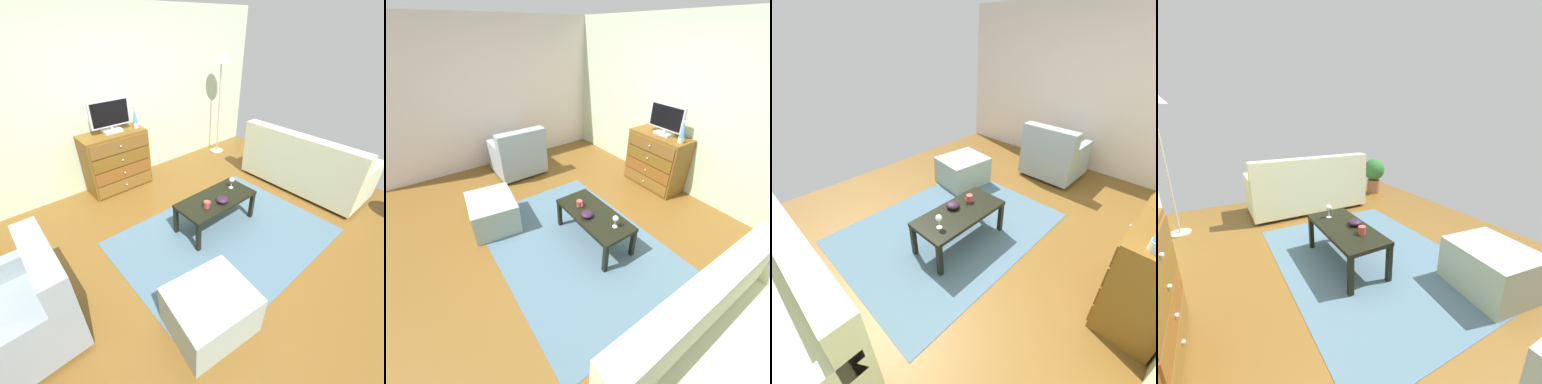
% 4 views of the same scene
% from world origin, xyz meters
% --- Properties ---
extents(ground_plane, '(5.97, 4.70, 0.05)m').
position_xyz_m(ground_plane, '(0.00, 0.00, -0.03)').
color(ground_plane, brown).
extents(wall_plain_left, '(0.12, 4.70, 2.58)m').
position_xyz_m(wall_plain_left, '(-2.74, 0.00, 1.29)').
color(wall_plain_left, beige).
rests_on(wall_plain_left, ground_plane).
extents(area_rug, '(2.60, 1.90, 0.01)m').
position_xyz_m(area_rug, '(0.20, -0.20, 0.00)').
color(area_rug, '#476275').
rests_on(area_rug, ground_plane).
extents(dresser, '(0.98, 0.49, 0.93)m').
position_xyz_m(dresser, '(-0.22, 1.80, 0.47)').
color(dresser, brown).
rests_on(dresser, ground_plane).
extents(coffee_table, '(1.05, 0.49, 0.43)m').
position_xyz_m(coffee_table, '(0.28, 0.07, 0.38)').
color(coffee_table, black).
rests_on(coffee_table, ground_plane).
extents(wine_glass, '(0.07, 0.07, 0.16)m').
position_xyz_m(wine_glass, '(0.61, 0.11, 0.55)').
color(wine_glass, silver).
rests_on(wine_glass, coffee_table).
extents(mug, '(0.11, 0.08, 0.08)m').
position_xyz_m(mug, '(0.05, 0.00, 0.47)').
color(mug, '#AE433F').
rests_on(mug, coffee_table).
extents(bowl_decorative, '(0.15, 0.15, 0.07)m').
position_xyz_m(bowl_decorative, '(0.27, -0.04, 0.47)').
color(bowl_decorative, '#2B172A').
rests_on(bowl_decorative, coffee_table).
extents(armchair, '(0.80, 0.87, 0.90)m').
position_xyz_m(armchair, '(-1.97, 0.02, 0.36)').
color(armchair, '#332319').
rests_on(armchair, ground_plane).
extents(ottoman, '(0.77, 0.69, 0.44)m').
position_xyz_m(ottoman, '(-0.76, -0.91, 0.22)').
color(ottoman, '#93A597').
rests_on(ottoman, ground_plane).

